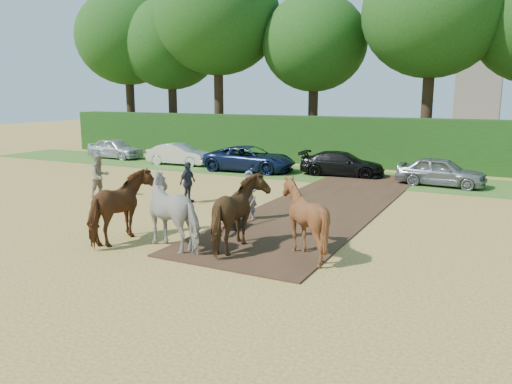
{
  "coord_description": "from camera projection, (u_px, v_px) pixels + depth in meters",
  "views": [
    {
      "loc": [
        7.84,
        -11.8,
        4.38
      ],
      "look_at": [
        0.95,
        1.73,
        1.4
      ],
      "focal_mm": 35.0,
      "sensor_mm": 36.0,
      "label": 1
    }
  ],
  "objects": [
    {
      "name": "spectator_far",
      "position": [
        188.0,
        182.0,
        20.33
      ],
      "size": [
        0.43,
        1.0,
        1.7
      ],
      "primitive_type": "imported",
      "rotation": [
        0.0,
        0.0,
        1.56
      ],
      "color": "#282A35",
      "rests_on": "ground"
    },
    {
      "name": "plough_team",
      "position": [
        210.0,
        212.0,
        14.31
      ],
      "size": [
        7.08,
        5.57,
        2.13
      ],
      "color": "brown",
      "rests_on": "ground"
    },
    {
      "name": "hedgerow",
      "position": [
        366.0,
        142.0,
        30.55
      ],
      "size": [
        46.0,
        1.6,
        3.0
      ],
      "primitive_type": "cube",
      "color": "#14380F",
      "rests_on": "ground"
    },
    {
      "name": "parked_cars",
      "position": [
        398.0,
        168.0,
        25.35
      ],
      "size": [
        41.63,
        3.37,
        1.47
      ],
      "color": "silver",
      "rests_on": "ground"
    },
    {
      "name": "spectator_near",
      "position": [
        100.0,
        176.0,
        21.48
      ],
      "size": [
        0.88,
        1.02,
        1.83
      ],
      "primitive_type": "imported",
      "rotation": [
        0.0,
        0.0,
        1.34
      ],
      "color": "#B9AF91",
      "rests_on": "ground"
    },
    {
      "name": "grass_verge",
      "position": [
        343.0,
        177.0,
        26.9
      ],
      "size": [
        50.0,
        5.0,
        0.03
      ],
      "primitive_type": "cube",
      "color": "#38601E",
      "rests_on": "ground"
    },
    {
      "name": "treeline",
      "position": [
        358.0,
        23.0,
        32.64
      ],
      "size": [
        48.7,
        10.6,
        14.21
      ],
      "color": "#382616",
      "rests_on": "ground"
    },
    {
      "name": "church",
      "position": [
        485.0,
        13.0,
        58.33
      ],
      "size": [
        5.2,
        5.2,
        27.0
      ],
      "color": "slate",
      "rests_on": "ground"
    },
    {
      "name": "earth_strip",
      "position": [
        327.0,
        204.0,
        20.1
      ],
      "size": [
        4.5,
        17.0,
        0.05
      ],
      "primitive_type": "cube",
      "color": "#472D1C",
      "rests_on": "ground"
    },
    {
      "name": "ground",
      "position": [
        200.0,
        246.0,
        14.66
      ],
      "size": [
        120.0,
        120.0,
        0.0
      ],
      "primitive_type": "plane",
      "color": "gold",
      "rests_on": "ground"
    }
  ]
}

